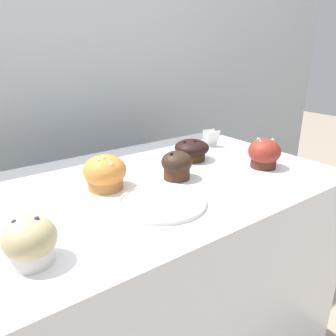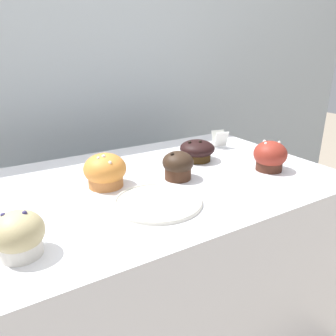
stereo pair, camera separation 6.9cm
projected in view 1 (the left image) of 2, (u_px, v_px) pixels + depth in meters
The scene contains 9 objects.
wall_back at pixel (75, 145), 1.37m from camera, with size 3.20×0.10×1.80m, color #A8B2B7.
display_counter at pixel (157, 312), 1.07m from camera, with size 1.00×0.64×0.94m, color silver.
muffin_front_center at pixel (177, 165), 0.90m from camera, with size 0.09×0.09×0.08m.
muffin_back_left at pixel (192, 150), 1.06m from camera, with size 0.11×0.11×0.07m.
muffin_back_right at pixel (105, 173), 0.84m from camera, with size 0.11×0.11×0.09m.
muffin_front_left at pixel (30, 242), 0.54m from camera, with size 0.09×0.09×0.09m.
muffin_front_right at pixel (264, 154), 0.99m from camera, with size 0.10×0.10×0.09m.
serving_plate at pixel (162, 202), 0.77m from camera, with size 0.21×0.21×0.01m.
price_card at pixel (211, 138), 1.20m from camera, with size 0.06×0.05×0.06m.
Camera 1 is at (-0.47, -0.70, 1.29)m, focal length 35.00 mm.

